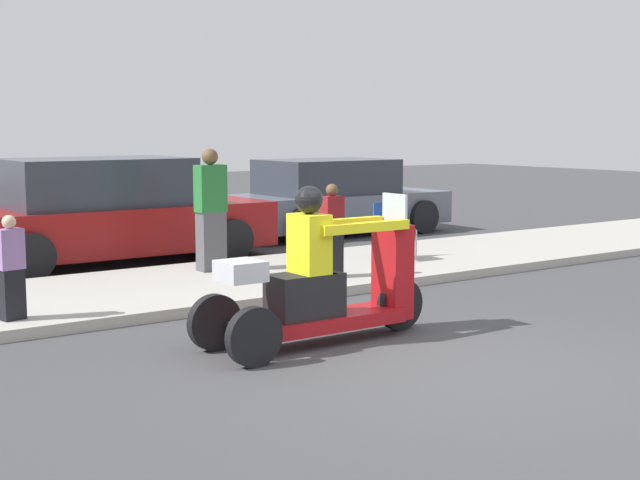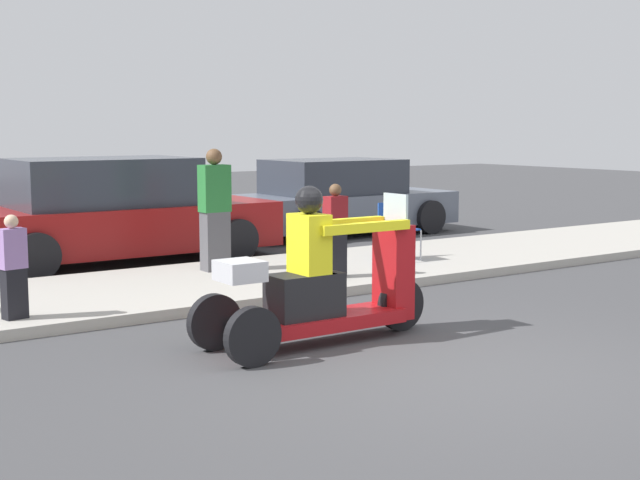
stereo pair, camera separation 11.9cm
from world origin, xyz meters
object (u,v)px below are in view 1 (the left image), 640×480
object	(u,v)px
spectator_by_tree	(211,212)
folding_chair_curbside	(391,224)
motorcycle_trike	(322,288)
parked_car_lot_center	(107,214)
parked_car_lot_left	(333,199)
spectator_near_curb	(332,232)
spectator_with_child	(11,270)

from	to	relation	value
spectator_by_tree	folding_chair_curbside	world-z (taller)	spectator_by_tree
spectator_by_tree	folding_chair_curbside	xyz separation A→B (m)	(2.62, -0.59, -0.28)
motorcycle_trike	parked_car_lot_center	xyz separation A→B (m)	(0.31, 5.98, 0.21)
motorcycle_trike	parked_car_lot_left	world-z (taller)	motorcycle_trike
motorcycle_trike	spectator_near_curb	distance (m)	3.02
parked_car_lot_left	spectator_with_child	bearing A→B (deg)	-147.74
spectator_by_tree	spectator_near_curb	distance (m)	1.70
spectator_with_child	parked_car_lot_center	xyz separation A→B (m)	(2.54, 3.79, 0.11)
folding_chair_curbside	parked_car_lot_center	xyz separation A→B (m)	(-3.16, 2.83, 0.11)
spectator_near_curb	parked_car_lot_left	xyz separation A→B (m)	(3.29, 4.46, -0.02)
folding_chair_curbside	parked_car_lot_left	distance (m)	4.06
spectator_with_child	spectator_near_curb	xyz separation A→B (m)	(4.08, 0.19, 0.07)
motorcycle_trike	spectator_near_curb	xyz separation A→B (m)	(1.85, 2.38, 0.17)
spectator_near_curb	parked_car_lot_left	world-z (taller)	parked_car_lot_left
spectator_near_curb	parked_car_lot_center	bearing A→B (deg)	113.19
motorcycle_trike	folding_chair_curbside	world-z (taller)	motorcycle_trike
spectator_by_tree	spectator_with_child	bearing A→B (deg)	-153.41
motorcycle_trike	spectator_by_tree	distance (m)	3.84
folding_chair_curbside	spectator_by_tree	bearing A→B (deg)	167.35
motorcycle_trike	parked_car_lot_left	distance (m)	8.56
parked_car_lot_center	parked_car_lot_left	distance (m)	4.91
spectator_with_child	spectator_near_curb	bearing A→B (deg)	2.68
spectator_by_tree	folding_chair_curbside	distance (m)	2.70
spectator_by_tree	parked_car_lot_center	bearing A→B (deg)	103.50
spectator_by_tree	parked_car_lot_center	world-z (taller)	spectator_by_tree
spectator_by_tree	spectator_near_curb	world-z (taller)	spectator_by_tree
spectator_near_curb	spectator_by_tree	bearing A→B (deg)	126.55
spectator_near_curb	folding_chair_curbside	xyz separation A→B (m)	(1.62, 0.76, -0.07)
parked_car_lot_center	parked_car_lot_left	xyz separation A→B (m)	(4.83, 0.87, -0.06)
spectator_by_tree	motorcycle_trike	bearing A→B (deg)	-102.87
motorcycle_trike	folding_chair_curbside	distance (m)	4.68
spectator_by_tree	folding_chair_curbside	bearing A→B (deg)	-12.65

